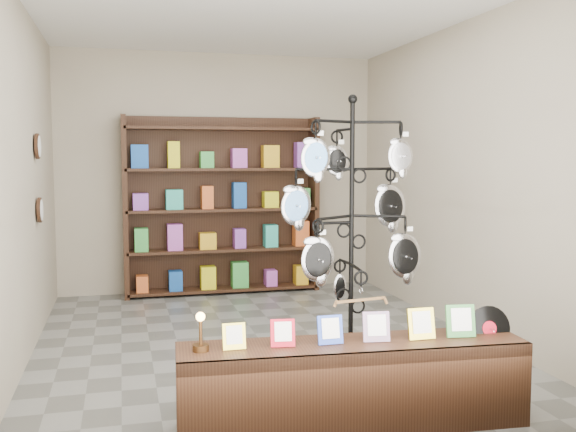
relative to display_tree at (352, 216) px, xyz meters
name	(u,v)px	position (x,y,z in m)	size (l,w,h in m)	color
ground	(262,343)	(-0.47, 1.08, -1.25)	(5.00, 5.00, 0.00)	slate
room_envelope	(261,140)	(-0.47, 1.08, 0.60)	(5.00, 5.00, 5.00)	#AAA089
display_tree	(352,216)	(0.00, 0.00, 0.00)	(1.11, 0.96, 2.16)	black
front_shelf	(353,384)	(-0.30, -0.86, -0.98)	(2.22, 0.60, 0.78)	black
back_shelving	(223,211)	(-0.47, 3.37, -0.22)	(2.42, 0.36, 2.20)	black
wall_clocks	(39,178)	(-2.44, 1.88, 0.25)	(0.03, 0.24, 0.84)	black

